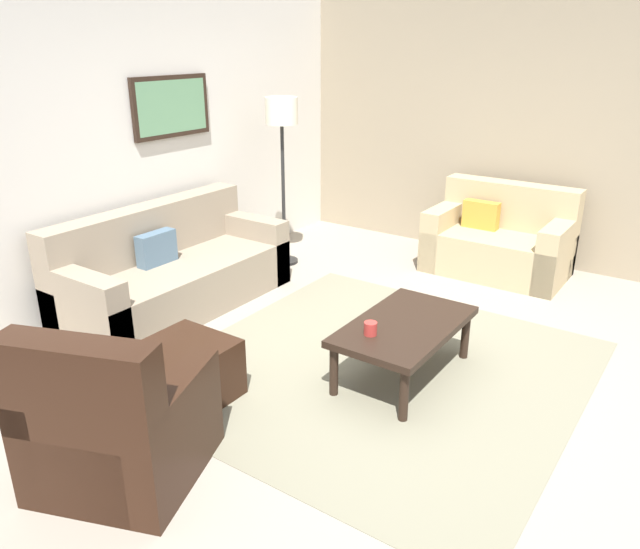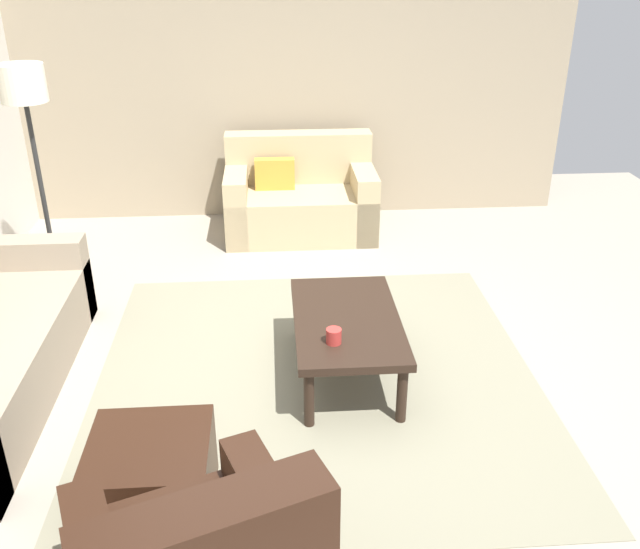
{
  "view_description": "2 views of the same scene",
  "coord_description": "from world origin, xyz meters",
  "px_view_note": "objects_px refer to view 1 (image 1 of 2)",
  "views": [
    {
      "loc": [
        -3.42,
        -1.86,
        2.24
      ],
      "look_at": [
        -0.16,
        0.4,
        0.7
      ],
      "focal_mm": 34.21,
      "sensor_mm": 36.0,
      "label": 1
    },
    {
      "loc": [
        -3.59,
        0.24,
        2.45
      ],
      "look_at": [
        -0.08,
        -0.01,
        0.75
      ],
      "focal_mm": 38.59,
      "sensor_mm": 36.0,
      "label": 2
    }
  ],
  "objects_px": {
    "armchair_leather": "(115,432)",
    "lamp_standing": "(282,128)",
    "couch_loveseat": "(500,242)",
    "cup": "(370,328)",
    "framed_artwork": "(172,107)",
    "ottoman": "(186,372)",
    "couch_main": "(169,273)",
    "coffee_table": "(404,330)"
  },
  "relations": [
    {
      "from": "armchair_leather",
      "to": "lamp_standing",
      "type": "relative_size",
      "value": 0.6
    },
    {
      "from": "couch_loveseat",
      "to": "cup",
      "type": "relative_size",
      "value": 15.3
    },
    {
      "from": "framed_artwork",
      "to": "lamp_standing",
      "type": "bearing_deg",
      "value": -32.19
    },
    {
      "from": "couch_loveseat",
      "to": "ottoman",
      "type": "xyz_separation_m",
      "value": [
        -3.53,
        0.86,
        -0.1
      ]
    },
    {
      "from": "couch_loveseat",
      "to": "armchair_leather",
      "type": "xyz_separation_m",
      "value": [
        -4.31,
        0.56,
        0.0
      ]
    },
    {
      "from": "cup",
      "to": "couch_main",
      "type": "bearing_deg",
      "value": 84.27
    },
    {
      "from": "couch_main",
      "to": "couch_loveseat",
      "type": "height_order",
      "value": "same"
    },
    {
      "from": "armchair_leather",
      "to": "ottoman",
      "type": "bearing_deg",
      "value": 20.9
    },
    {
      "from": "ottoman",
      "to": "coffee_table",
      "type": "distance_m",
      "value": 1.5
    },
    {
      "from": "couch_loveseat",
      "to": "lamp_standing",
      "type": "distance_m",
      "value": 2.49
    },
    {
      "from": "coffee_table",
      "to": "framed_artwork",
      "type": "height_order",
      "value": "framed_artwork"
    },
    {
      "from": "ottoman",
      "to": "cup",
      "type": "bearing_deg",
      "value": -49.28
    },
    {
      "from": "armchair_leather",
      "to": "ottoman",
      "type": "distance_m",
      "value": 0.83
    },
    {
      "from": "coffee_table",
      "to": "cup",
      "type": "relative_size",
      "value": 12.45
    },
    {
      "from": "coffee_table",
      "to": "cup",
      "type": "xyz_separation_m",
      "value": [
        -0.29,
        0.11,
        0.1
      ]
    },
    {
      "from": "ottoman",
      "to": "armchair_leather",
      "type": "bearing_deg",
      "value": -159.1
    },
    {
      "from": "couch_main",
      "to": "armchair_leather",
      "type": "bearing_deg",
      "value": -138.98
    },
    {
      "from": "couch_main",
      "to": "ottoman",
      "type": "distance_m",
      "value": 1.62
    },
    {
      "from": "cup",
      "to": "lamp_standing",
      "type": "relative_size",
      "value": 0.05
    },
    {
      "from": "ottoman",
      "to": "cup",
      "type": "height_order",
      "value": "cup"
    },
    {
      "from": "ottoman",
      "to": "lamp_standing",
      "type": "bearing_deg",
      "value": 24.04
    },
    {
      "from": "armchair_leather",
      "to": "ottoman",
      "type": "relative_size",
      "value": 1.84
    },
    {
      "from": "couch_loveseat",
      "to": "coffee_table",
      "type": "xyz_separation_m",
      "value": [
        -2.45,
        -0.17,
        0.06
      ]
    },
    {
      "from": "couch_loveseat",
      "to": "armchair_leather",
      "type": "distance_m",
      "value": 4.34
    },
    {
      "from": "armchair_leather",
      "to": "framed_artwork",
      "type": "distance_m",
      "value": 3.34
    },
    {
      "from": "couch_main",
      "to": "framed_artwork",
      "type": "bearing_deg",
      "value": 36.2
    },
    {
      "from": "couch_main",
      "to": "lamp_standing",
      "type": "distance_m",
      "value": 1.84
    },
    {
      "from": "ottoman",
      "to": "lamp_standing",
      "type": "relative_size",
      "value": 0.33
    },
    {
      "from": "couch_loveseat",
      "to": "armchair_leather",
      "type": "bearing_deg",
      "value": 172.58
    },
    {
      "from": "couch_main",
      "to": "framed_artwork",
      "type": "xyz_separation_m",
      "value": [
        0.56,
        0.41,
        1.36
      ]
    },
    {
      "from": "couch_main",
      "to": "couch_loveseat",
      "type": "bearing_deg",
      "value": -40.04
    },
    {
      "from": "armchair_leather",
      "to": "framed_artwork",
      "type": "bearing_deg",
      "value": 39.94
    },
    {
      "from": "lamp_standing",
      "to": "framed_artwork",
      "type": "distance_m",
      "value": 1.09
    },
    {
      "from": "couch_main",
      "to": "lamp_standing",
      "type": "bearing_deg",
      "value": -6.24
    },
    {
      "from": "couch_main",
      "to": "couch_loveseat",
      "type": "xyz_separation_m",
      "value": [
        2.52,
        -2.12,
        0.01
      ]
    },
    {
      "from": "armchair_leather",
      "to": "coffee_table",
      "type": "xyz_separation_m",
      "value": [
        1.86,
        -0.74,
        0.05
      ]
    },
    {
      "from": "ottoman",
      "to": "lamp_standing",
      "type": "distance_m",
      "value": 2.96
    },
    {
      "from": "couch_main",
      "to": "armchair_leather",
      "type": "height_order",
      "value": "armchair_leather"
    },
    {
      "from": "couch_loveseat",
      "to": "cup",
      "type": "bearing_deg",
      "value": -178.58
    },
    {
      "from": "armchair_leather",
      "to": "cup",
      "type": "distance_m",
      "value": 1.7
    },
    {
      "from": "armchair_leather",
      "to": "framed_artwork",
      "type": "relative_size",
      "value": 1.17
    },
    {
      "from": "coffee_table",
      "to": "couch_loveseat",
      "type": "bearing_deg",
      "value": 4.06
    }
  ]
}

